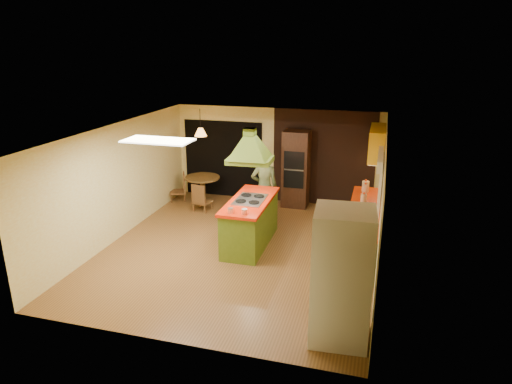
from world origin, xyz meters
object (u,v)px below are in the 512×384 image
(man, at_px, (264,187))
(wall_oven, at_px, (296,169))
(canister_large, at_px, (366,186))
(dining_table, at_px, (203,184))
(kitchen_island, at_px, (250,222))
(refrigerator, at_px, (342,277))

(man, xyz_separation_m, wall_oven, (0.51, 1.30, 0.14))
(canister_large, bearing_deg, dining_table, 169.53)
(wall_oven, xyz_separation_m, canister_large, (1.81, -1.16, 0.04))
(kitchen_island, xyz_separation_m, refrigerator, (2.15, -2.77, 0.49))
(man, xyz_separation_m, dining_table, (-1.95, 0.93, -0.37))
(man, bearing_deg, refrigerator, 98.36)
(refrigerator, distance_m, dining_table, 6.56)
(refrigerator, relative_size, canister_large, 8.52)
(kitchen_island, distance_m, man, 1.40)
(dining_table, xyz_separation_m, canister_large, (4.27, -0.79, 0.55))
(refrigerator, distance_m, canister_large, 4.27)
(wall_oven, relative_size, canister_large, 8.55)
(man, xyz_separation_m, canister_large, (2.32, 0.14, 0.18))
(kitchen_island, bearing_deg, wall_oven, 79.80)
(kitchen_island, relative_size, wall_oven, 1.01)
(kitchen_island, bearing_deg, dining_table, 130.78)
(refrigerator, xyz_separation_m, wall_oven, (-1.69, 5.43, 0.00))
(refrigerator, relative_size, wall_oven, 1.00)
(refrigerator, bearing_deg, wall_oven, 103.34)
(kitchen_island, relative_size, dining_table, 2.18)
(refrigerator, xyz_separation_m, canister_large, (0.12, 4.27, 0.04))
(refrigerator, xyz_separation_m, dining_table, (-4.15, 5.06, -0.51))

